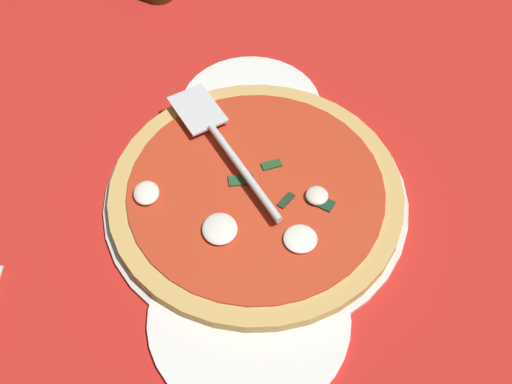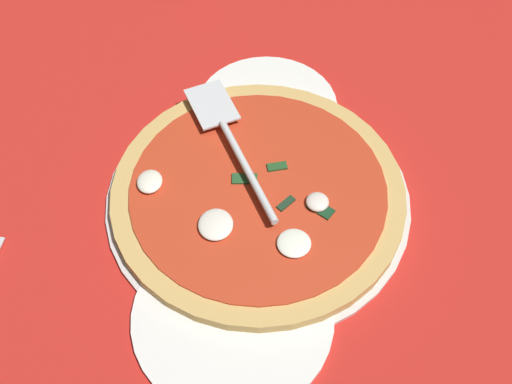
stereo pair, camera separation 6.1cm
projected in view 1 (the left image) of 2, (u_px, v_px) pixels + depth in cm
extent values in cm
cube|color=red|center=(249.00, 187.00, 84.55)|extent=(106.80, 106.80, 0.80)
cube|color=white|center=(459.00, 352.00, 70.36)|extent=(5.93, 5.93, 0.10)
cube|color=white|center=(358.00, 365.00, 69.43)|extent=(5.93, 5.93, 0.10)
cube|color=white|center=(253.00, 379.00, 68.50)|extent=(5.93, 5.93, 0.10)
cube|color=white|center=(491.00, 298.00, 74.26)|extent=(5.93, 5.93, 0.10)
cube|color=white|center=(395.00, 310.00, 73.33)|extent=(5.93, 5.93, 0.10)
cube|color=white|center=(297.00, 323.00, 72.40)|extent=(5.93, 5.93, 0.10)
cube|color=white|center=(196.00, 336.00, 71.47)|extent=(5.93, 5.93, 0.10)
cube|color=white|center=(93.00, 349.00, 70.55)|extent=(5.93, 5.93, 0.10)
cube|color=white|center=(429.00, 261.00, 77.23)|extent=(5.93, 5.93, 0.10)
cube|color=white|center=(336.00, 272.00, 76.30)|extent=(5.93, 5.93, 0.10)
cube|color=white|center=(241.00, 284.00, 75.37)|extent=(5.93, 5.93, 0.10)
cube|color=white|center=(143.00, 296.00, 74.44)|extent=(5.93, 5.93, 0.10)
cube|color=white|center=(43.00, 308.00, 73.51)|extent=(5.93, 5.93, 0.10)
cube|color=white|center=(459.00, 217.00, 81.13)|extent=(5.93, 5.93, 0.10)
cube|color=white|center=(371.00, 227.00, 80.20)|extent=(5.93, 5.93, 0.10)
cube|color=white|center=(281.00, 237.00, 79.27)|extent=(5.93, 5.93, 0.10)
cube|color=white|center=(189.00, 248.00, 78.34)|extent=(5.93, 5.93, 0.10)
cube|color=white|center=(94.00, 259.00, 77.41)|extent=(5.93, 5.93, 0.10)
cube|color=white|center=(487.00, 176.00, 85.02)|extent=(5.93, 5.93, 0.10)
cube|color=white|center=(403.00, 186.00, 84.10)|extent=(5.93, 5.93, 0.10)
cube|color=white|center=(317.00, 195.00, 83.17)|extent=(5.93, 5.93, 0.10)
cube|color=white|center=(230.00, 205.00, 82.24)|extent=(5.93, 5.93, 0.10)
cube|color=white|center=(141.00, 215.00, 81.31)|extent=(5.93, 5.93, 0.10)
cube|color=white|center=(49.00, 225.00, 80.38)|extent=(5.93, 5.93, 0.10)
cube|color=white|center=(512.00, 140.00, 88.92)|extent=(5.93, 5.93, 0.10)
cube|color=white|center=(432.00, 148.00, 87.99)|extent=(5.93, 5.93, 0.10)
cube|color=white|center=(351.00, 157.00, 87.06)|extent=(5.93, 5.93, 0.10)
cube|color=white|center=(268.00, 166.00, 86.14)|extent=(5.93, 5.93, 0.10)
cube|color=white|center=(183.00, 175.00, 85.21)|extent=(5.93, 5.93, 0.10)
cube|color=white|center=(96.00, 184.00, 84.28)|extent=(5.93, 5.93, 0.10)
cube|color=white|center=(7.00, 193.00, 83.35)|extent=(5.93, 5.93, 0.10)
cube|color=white|center=(459.00, 114.00, 91.89)|extent=(5.93, 5.93, 0.10)
cube|color=white|center=(381.00, 121.00, 90.96)|extent=(5.93, 5.93, 0.10)
cube|color=white|center=(302.00, 130.00, 90.03)|extent=(5.93, 5.93, 0.10)
cube|color=white|center=(221.00, 138.00, 89.11)|extent=(5.93, 5.93, 0.10)
cube|color=white|center=(139.00, 146.00, 88.18)|extent=(5.93, 5.93, 0.10)
cube|color=white|center=(54.00, 155.00, 87.25)|extent=(5.93, 5.93, 0.10)
cube|color=white|center=(483.00, 82.00, 95.79)|extent=(5.93, 5.93, 0.10)
cube|color=white|center=(409.00, 89.00, 94.86)|extent=(5.93, 5.93, 0.10)
cube|color=white|center=(333.00, 97.00, 93.93)|extent=(5.93, 5.93, 0.10)
cube|color=white|center=(256.00, 104.00, 93.00)|extent=(5.93, 5.93, 0.10)
cube|color=white|center=(178.00, 112.00, 92.08)|extent=(5.93, 5.93, 0.10)
cube|color=white|center=(97.00, 120.00, 91.15)|extent=(5.93, 5.93, 0.10)
cube|color=white|center=(15.00, 128.00, 90.22)|extent=(5.93, 5.93, 0.10)
cube|color=white|center=(506.00, 53.00, 99.69)|extent=(5.93, 5.93, 0.10)
cube|color=white|center=(435.00, 59.00, 98.76)|extent=(5.93, 5.93, 0.10)
cube|color=white|center=(362.00, 66.00, 97.83)|extent=(5.93, 5.93, 0.10)
cube|color=white|center=(289.00, 73.00, 96.90)|extent=(5.93, 5.93, 0.10)
cube|color=white|center=(213.00, 80.00, 95.97)|extent=(5.93, 5.93, 0.10)
cube|color=white|center=(137.00, 88.00, 95.04)|extent=(5.93, 5.93, 0.10)
cube|color=white|center=(59.00, 95.00, 94.12)|extent=(5.93, 5.93, 0.10)
cube|color=white|center=(458.00, 32.00, 102.66)|extent=(5.93, 5.93, 0.10)
cube|color=white|center=(389.00, 38.00, 101.73)|extent=(5.93, 5.93, 0.10)
cube|color=white|center=(318.00, 45.00, 100.80)|extent=(5.93, 5.93, 0.10)
cube|color=white|center=(246.00, 51.00, 99.87)|extent=(5.93, 5.93, 0.10)
cube|color=white|center=(173.00, 58.00, 98.94)|extent=(5.93, 5.93, 0.10)
cube|color=white|center=(98.00, 65.00, 98.01)|extent=(5.93, 5.93, 0.10)
cube|color=white|center=(22.00, 72.00, 97.09)|extent=(5.93, 5.93, 0.10)
cube|color=white|center=(480.00, 7.00, 106.55)|extent=(5.93, 5.93, 0.10)
cube|color=white|center=(414.00, 12.00, 105.63)|extent=(5.93, 5.93, 0.10)
cube|color=white|center=(346.00, 18.00, 104.70)|extent=(5.93, 5.93, 0.10)
cube|color=white|center=(277.00, 25.00, 103.77)|extent=(5.93, 5.93, 0.10)
cube|color=white|center=(207.00, 31.00, 102.84)|extent=(5.93, 5.93, 0.10)
cube|color=white|center=(135.00, 37.00, 101.91)|extent=(5.93, 5.93, 0.10)
cube|color=white|center=(62.00, 44.00, 100.98)|extent=(5.93, 5.93, 0.10)
cube|color=white|center=(305.00, 0.00, 107.67)|extent=(5.93, 5.93, 0.10)
cube|color=white|center=(238.00, 5.00, 106.74)|extent=(5.93, 5.93, 0.10)
cube|color=white|center=(169.00, 11.00, 105.81)|extent=(5.93, 5.93, 0.10)
cube|color=white|center=(99.00, 17.00, 104.88)|extent=(5.93, 5.93, 0.10)
cube|color=white|center=(28.00, 23.00, 103.95)|extent=(5.93, 5.93, 0.10)
cylinder|color=silver|center=(256.00, 198.00, 82.21)|extent=(40.25, 40.25, 0.94)
cylinder|color=white|center=(249.00, 318.00, 72.19)|extent=(23.77, 23.77, 1.00)
cylinder|color=white|center=(251.00, 107.00, 91.96)|extent=(20.88, 20.88, 1.00)
cylinder|color=tan|center=(256.00, 193.00, 81.16)|extent=(38.56, 38.56, 1.66)
cylinder|color=red|center=(256.00, 188.00, 80.36)|extent=(33.65, 33.65, 0.30)
ellipsoid|color=white|center=(220.00, 229.00, 75.95)|extent=(4.73, 4.38, 1.03)
ellipsoid|color=white|center=(146.00, 193.00, 79.09)|extent=(3.82, 3.31, 1.08)
ellipsoid|color=white|center=(300.00, 239.00, 75.22)|extent=(4.15, 4.19, 0.83)
ellipsoid|color=silver|center=(317.00, 196.00, 78.84)|extent=(3.00, 2.92, 1.10)
cube|color=#28532B|center=(229.00, 227.00, 76.52)|extent=(1.58, 2.23, 0.30)
cube|color=#22502A|center=(241.00, 180.00, 80.77)|extent=(1.65, 3.34, 0.30)
cube|color=#224E24|center=(272.00, 165.00, 82.27)|extent=(1.70, 2.83, 0.30)
cube|color=#1C3522|center=(286.00, 200.00, 78.88)|extent=(2.51, 2.56, 0.30)
cube|color=#163C22|center=(321.00, 202.00, 78.74)|extent=(3.45, 3.74, 0.30)
cube|color=silver|center=(197.00, 109.00, 86.68)|extent=(9.79, 8.37, 0.30)
cylinder|color=silver|center=(243.00, 171.00, 79.85)|extent=(16.76, 7.81, 1.00)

